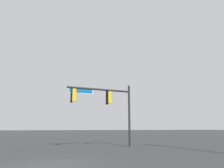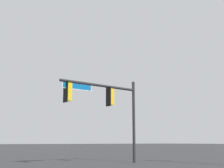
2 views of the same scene
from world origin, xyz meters
name	(u,v)px [view 2 (image 2 of 2)]	position (x,y,z in m)	size (l,w,h in m)	color
signal_pole_near	(106,100)	(-5.40, -7.84, 4.12)	(6.09, 0.74, 5.66)	black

